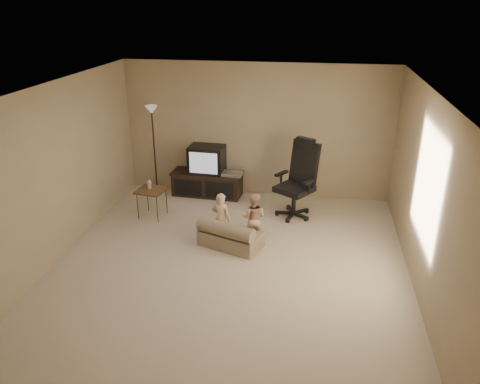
% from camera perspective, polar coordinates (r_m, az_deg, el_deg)
% --- Properties ---
extents(floor, '(5.50, 5.50, 0.00)m').
position_cam_1_polar(floor, '(6.77, -1.26, -9.00)').
color(floor, beige).
rests_on(floor, ground).
extents(room_shell, '(5.50, 5.50, 5.50)m').
position_cam_1_polar(room_shell, '(6.11, -1.39, 3.21)').
color(room_shell, silver).
rests_on(room_shell, floor).
extents(tv_stand, '(1.38, 0.57, 0.98)m').
position_cam_1_polar(tv_stand, '(8.96, -4.00, 2.06)').
color(tv_stand, black).
rests_on(tv_stand, floor).
extents(office_chair, '(0.87, 0.88, 1.37)m').
position_cam_1_polar(office_chair, '(8.12, 7.00, 0.37)').
color(office_chair, black).
rests_on(office_chair, floor).
extents(side_table, '(0.51, 0.51, 0.69)m').
position_cam_1_polar(side_table, '(8.15, -10.78, 0.20)').
color(side_table, brown).
rests_on(side_table, floor).
extents(floor_lamp, '(0.26, 0.26, 1.70)m').
position_cam_1_polar(floor_lamp, '(9.04, -10.58, 7.46)').
color(floor_lamp, black).
rests_on(floor_lamp, floor).
extents(child_sofa, '(1.04, 0.80, 0.45)m').
position_cam_1_polar(child_sofa, '(7.16, -1.27, -5.38)').
color(child_sofa, gray).
rests_on(child_sofa, floor).
extents(toddler_left, '(0.35, 0.29, 0.84)m').
position_cam_1_polar(toddler_left, '(7.17, -2.32, -3.26)').
color(toddler_left, '#D7A986').
rests_on(toddler_left, floor).
extents(toddler_right, '(0.42, 0.26, 0.82)m').
position_cam_1_polar(toddler_right, '(7.22, 1.66, -3.15)').
color(toddler_right, '#D7A986').
rests_on(toddler_right, floor).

